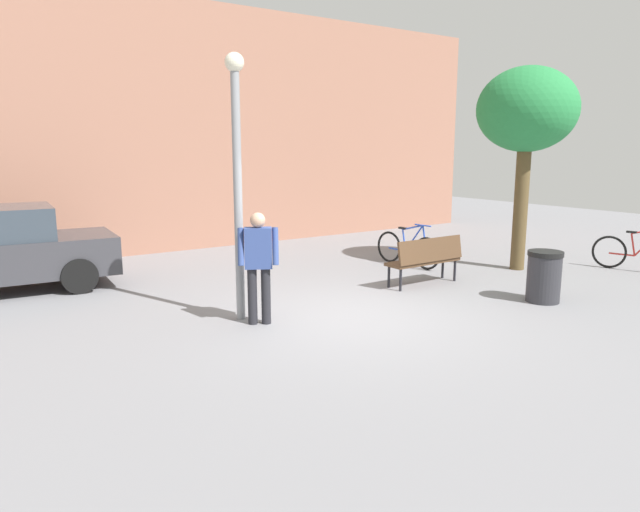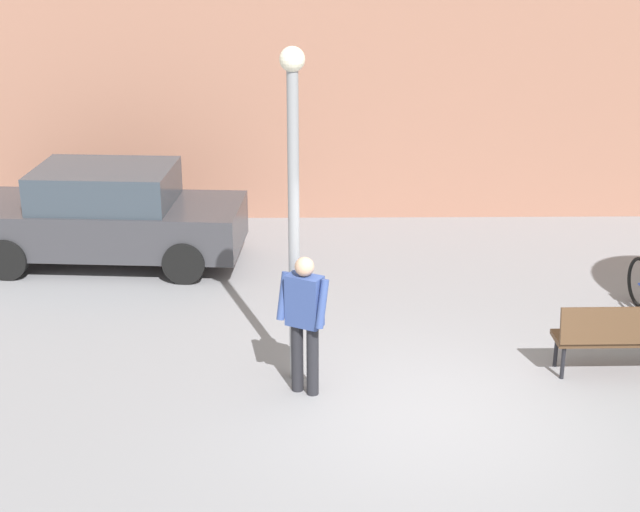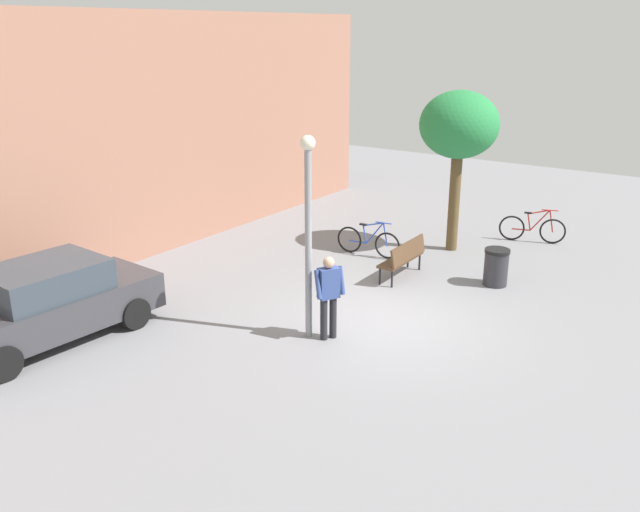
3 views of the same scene
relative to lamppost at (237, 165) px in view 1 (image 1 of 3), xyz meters
The scene contains 9 objects.
ground_plane 2.91m from the lamppost, 30.44° to the right, with size 36.00×36.00×0.00m, color gray.
building_facade 7.39m from the lamppost, 78.34° to the left, with size 19.50×2.00×6.15m, color #9E6B56.
lamppost is the anchor object (origin of this frame).
person_by_lamppost 1.44m from the lamppost, 73.24° to the right, with size 0.63×0.48×1.67m.
park_bench 4.31m from the lamppost, ahead, with size 1.60×0.49×0.92m.
plaza_tree 6.67m from the lamppost, ahead, with size 2.05×2.05×4.24m.
bicycle_blue 5.48m from the lamppost, 17.65° to the left, with size 0.24×1.81×0.97m.
bicycle_red 8.89m from the lamppost, 10.79° to the right, with size 0.57×1.75×0.97m.
trash_bin 5.46m from the lamppost, 22.97° to the right, with size 0.58×0.58×0.88m.
Camera 1 is at (-5.25, -6.84, 2.59)m, focal length 32.19 mm.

